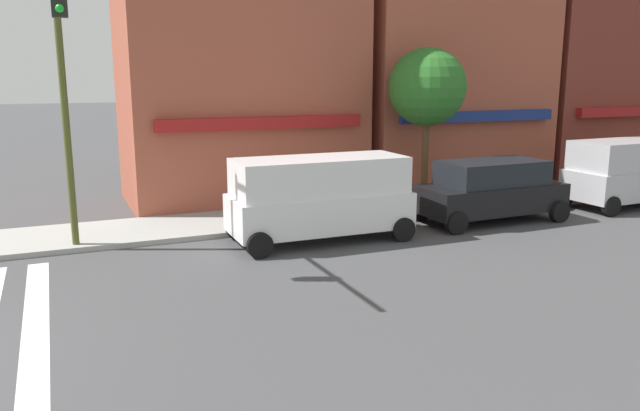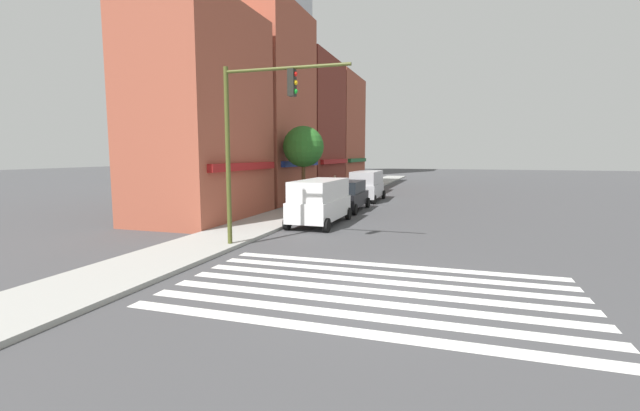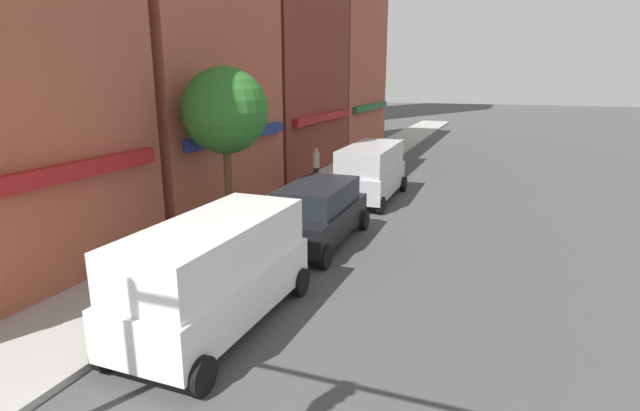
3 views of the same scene
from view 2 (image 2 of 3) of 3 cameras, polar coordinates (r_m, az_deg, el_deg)
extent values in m
plane|color=#424244|center=(11.78, 6.98, -11.25)|extent=(200.00, 200.00, 0.00)
cube|color=#9E9E99|center=(15.02, -22.66, -7.47)|extent=(120.00, 3.00, 0.15)
cube|color=silver|center=(9.24, 3.58, -16.40)|extent=(0.47, 10.80, 0.01)
cube|color=silver|center=(10.07, 4.92, -14.40)|extent=(0.47, 10.80, 0.01)
cube|color=silver|center=(10.92, 6.04, -12.69)|extent=(0.47, 10.80, 0.01)
cube|color=silver|center=(11.78, 6.98, -11.23)|extent=(0.47, 10.80, 0.01)
cube|color=silver|center=(12.65, 7.78, -9.97)|extent=(0.47, 10.80, 0.01)
cube|color=silver|center=(13.53, 8.48, -8.87)|extent=(0.47, 10.80, 0.01)
cube|color=silver|center=(14.41, 9.08, -7.90)|extent=(0.47, 10.80, 0.01)
cube|color=#9E4C38|center=(24.92, -15.57, 11.55)|extent=(8.25, 5.00, 11.61)
cube|color=maroon|center=(23.49, -9.92, 5.15)|extent=(7.02, 0.30, 0.40)
cube|color=#9E4C38|center=(32.63, -7.03, 12.83)|extent=(8.12, 5.00, 14.17)
cube|color=navy|center=(31.43, -2.51, 5.64)|extent=(6.90, 0.30, 0.40)
cube|color=maroon|center=(40.88, -1.62, 10.47)|extent=(9.25, 5.00, 12.49)
cube|color=maroon|center=(40.00, 2.00, 5.90)|extent=(7.86, 0.30, 0.40)
cube|color=#9E4C38|center=(49.99, 2.09, 9.81)|extent=(9.39, 5.00, 12.50)
cube|color=#1E592D|center=(49.28, 5.06, 6.05)|extent=(7.98, 0.30, 0.40)
cylinder|color=#474C1E|center=(16.97, -12.17, 6.07)|extent=(0.18, 0.18, 6.93)
cylinder|color=#474C1E|center=(16.19, -4.62, 17.79)|extent=(0.12, 4.86, 0.12)
cube|color=black|center=(16.01, -3.77, 16.02)|extent=(0.32, 0.24, 0.95)
sphere|color=red|center=(16.02, -3.33, 17.09)|extent=(0.18, 0.18, 0.18)
sphere|color=#EAAD14|center=(15.97, -3.32, 16.03)|extent=(0.18, 0.18, 0.18)
sphere|color=green|center=(15.92, -3.31, 14.96)|extent=(0.18, 0.18, 0.18)
cube|color=white|center=(22.28, 0.00, -0.41)|extent=(5.02, 2.06, 1.00)
cube|color=white|center=(22.18, 0.00, 2.16)|extent=(4.77, 1.90, 1.00)
cylinder|color=black|center=(20.74, -4.41, -2.36)|extent=(0.68, 0.22, 0.68)
cylinder|color=black|center=(20.08, 0.89, -2.65)|extent=(0.68, 0.22, 0.68)
cylinder|color=black|center=(24.62, -0.72, -0.89)|extent=(0.68, 0.22, 0.68)
cylinder|color=black|center=(24.07, 3.79, -1.08)|extent=(0.68, 0.22, 0.68)
cube|color=black|center=(27.89, 3.69, 0.88)|extent=(4.73, 1.98, 0.85)
cube|color=black|center=(27.82, 3.70, 2.52)|extent=(3.32, 1.81, 0.75)
cylinder|color=black|center=(26.34, 0.64, -0.38)|extent=(0.68, 0.22, 0.68)
cylinder|color=black|center=(25.84, 4.67, -0.55)|extent=(0.68, 0.22, 0.68)
cylinder|color=black|center=(30.04, 2.83, 0.50)|extent=(0.68, 0.22, 0.68)
cylinder|color=black|center=(29.61, 6.39, 0.37)|extent=(0.68, 0.22, 0.68)
cube|color=#B7B7BC|center=(33.89, 6.25, 2.04)|extent=(5.05, 2.13, 1.00)
cube|color=#B7B7BC|center=(33.82, 6.27, 3.73)|extent=(4.80, 1.96, 1.00)
cylinder|color=black|center=(32.12, 3.74, 0.91)|extent=(0.68, 0.22, 0.68)
cylinder|color=black|center=(31.70, 7.25, 0.79)|extent=(0.68, 0.22, 0.68)
cylinder|color=black|center=(36.18, 5.36, 1.55)|extent=(0.68, 0.22, 0.68)
cylinder|color=black|center=(35.80, 8.49, 1.45)|extent=(0.68, 0.22, 0.68)
cylinder|color=#23232D|center=(35.76, 1.95, 1.90)|extent=(0.26, 0.26, 0.85)
cylinder|color=silver|center=(35.70, 1.95, 3.14)|extent=(0.32, 0.32, 0.70)
sphere|color=tan|center=(35.67, 1.96, 3.87)|extent=(0.22, 0.22, 0.22)
cylinder|color=brown|center=(27.98, -2.21, 2.81)|extent=(0.24, 0.24, 3.07)
sphere|color=#286623|center=(27.92, -2.24, 7.86)|extent=(2.65, 2.65, 2.65)
camera|label=1|loc=(16.85, 49.81, 7.55)|focal=35.00mm
camera|label=3|loc=(12.98, 12.40, 13.54)|focal=28.00mm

